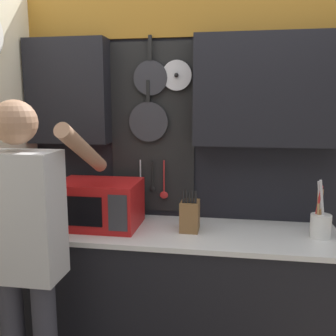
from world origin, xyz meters
name	(u,v)px	position (x,y,z in m)	size (l,w,h in m)	color
base_cabinet_counter	(171,301)	(0.00, 0.00, 0.46)	(2.00, 0.59, 0.94)	black
back_wall_unit	(181,140)	(0.02, 0.26, 1.46)	(2.57, 0.20, 2.42)	black
microwave	(99,204)	(-0.46, 0.01, 1.08)	(0.51, 0.37, 0.28)	red
knife_block	(190,215)	(0.11, 0.01, 1.03)	(0.11, 0.15, 0.26)	brown
utensil_crock	(320,224)	(0.86, 0.01, 1.02)	(0.12, 0.12, 0.34)	white
person	(24,241)	(-0.66, -0.54, 1.03)	(0.54, 0.63, 1.71)	#383842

